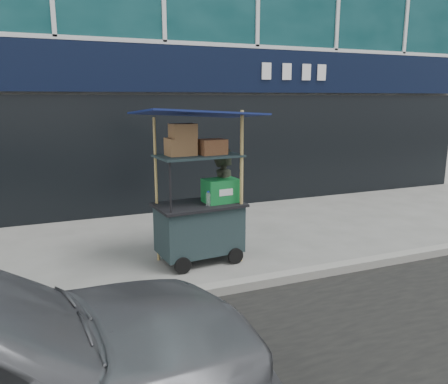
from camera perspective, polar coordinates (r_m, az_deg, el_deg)
name	(u,v)px	position (r m, az deg, el deg)	size (l,w,h in m)	color
ground	(248,281)	(5.81, 3.12, -11.57)	(80.00, 80.00, 0.00)	slate
curb	(255,283)	(5.62, 4.01, -11.76)	(80.00, 0.18, 0.12)	gray
vendor_cart	(200,209)	(6.27, -3.12, -2.23)	(1.74, 1.30, 2.22)	black
vendor_man	(225,201)	(6.62, 0.17, -1.15)	(0.59, 0.39, 1.62)	black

